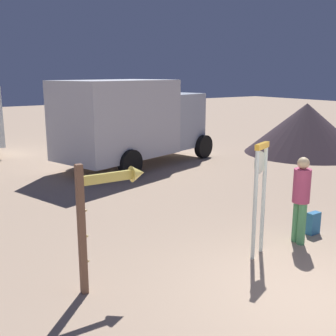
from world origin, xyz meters
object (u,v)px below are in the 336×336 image
at_px(person_near_clock, 301,196).
at_px(dome_tent, 306,128).
at_px(backpack, 313,223).
at_px(box_truck_near, 131,120).
at_px(standing_clock, 260,187).
at_px(arrow_sign, 106,202).

distance_m(person_near_clock, dome_tent, 9.90).
distance_m(backpack, dome_tent, 9.36).
bearing_deg(box_truck_near, standing_clock, -103.05).
relative_size(standing_clock, dome_tent, 0.42).
bearing_deg(standing_clock, backpack, 2.55).
relative_size(backpack, dome_tent, 0.09).
distance_m(standing_clock, backpack, 2.02).
bearing_deg(dome_tent, standing_clock, -146.32).
xyz_separation_m(person_near_clock, box_truck_near, (0.75, 8.00, 0.69)).
relative_size(backpack, box_truck_near, 0.07).
bearing_deg(arrow_sign, person_near_clock, -8.08).
height_order(backpack, dome_tent, dome_tent).
bearing_deg(person_near_clock, backpack, 11.80).
distance_m(standing_clock, person_near_clock, 1.14).
relative_size(standing_clock, person_near_clock, 1.21).
xyz_separation_m(arrow_sign, box_truck_near, (4.60, 7.45, 0.27)).
height_order(standing_clock, arrow_sign, standing_clock).
distance_m(arrow_sign, person_near_clock, 3.91).
relative_size(standing_clock, arrow_sign, 1.04).
height_order(box_truck_near, dome_tent, box_truck_near).
bearing_deg(backpack, dome_tent, 39.15).
bearing_deg(person_near_clock, arrow_sign, 171.92).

